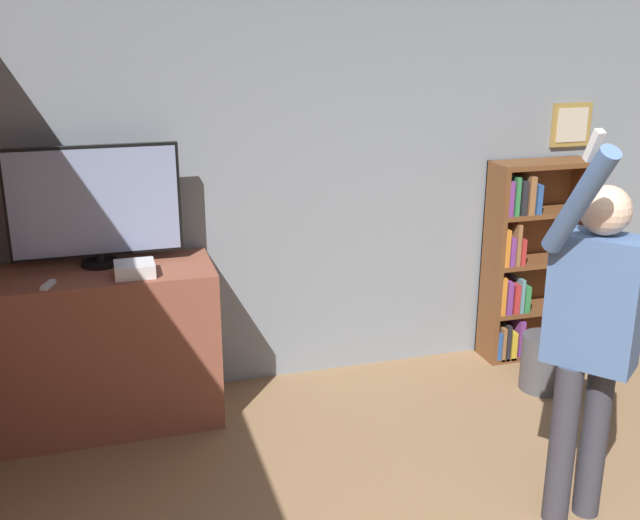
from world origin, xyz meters
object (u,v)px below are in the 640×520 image
bookshelf (525,263)px  waste_bin (543,362)px  television (95,205)px  game_console (135,269)px  person (593,327)px

bookshelf → waste_bin: size_ratio=3.80×
waste_bin → bookshelf: bearing=75.6°
television → game_console: 0.46m
person → television: bearing=-167.2°
person → game_console: bearing=-165.4°
person → bookshelf: bearing=118.5°
bookshelf → waste_bin: bookshelf is taller
television → waste_bin: bearing=-9.8°
game_console → bookshelf: bearing=6.4°
person → waste_bin: (0.62, 1.26, -0.84)m
game_console → waste_bin: size_ratio=0.59×
bookshelf → waste_bin: (-0.14, -0.55, -0.52)m
bookshelf → waste_bin: bearing=-104.4°
person → waste_bin: person is taller
bookshelf → person: (-0.76, -1.81, 0.32)m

